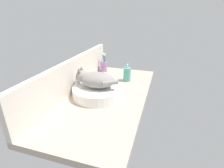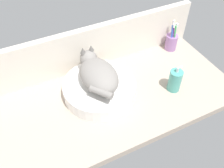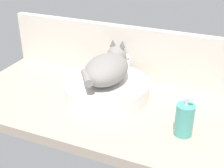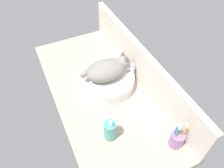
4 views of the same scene
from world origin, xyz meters
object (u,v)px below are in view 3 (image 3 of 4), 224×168
cat (107,68)px  faucet (125,67)px  sink_basin (107,89)px  soap_dispenser (184,120)px

cat → faucet: size_ratio=2.38×
sink_basin → cat: bearing=94.7°
sink_basin → soap_dispenser: bearing=-21.1°
faucet → soap_dispenser: soap_dispenser is taller
cat → sink_basin: bearing=-85.3°
cat → faucet: (2.47, 14.77, -5.78)cm
soap_dispenser → faucet: bearing=138.2°
soap_dispenser → cat: bearing=157.1°
cat → faucet: 16.05cm
faucet → soap_dispenser: 44.83cm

